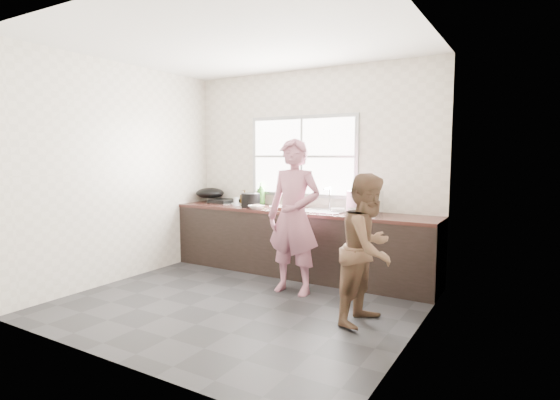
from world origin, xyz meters
The scene contains 30 objects.
floor centered at (0.00, 0.00, -0.01)m, with size 3.60×3.20×0.01m, color #272729.
ceiling centered at (0.00, 0.00, 2.71)m, with size 3.60×3.20×0.01m, color silver.
wall_back centered at (0.00, 1.60, 1.35)m, with size 3.60×0.01×2.70m, color beige.
wall_left centered at (-1.80, 0.00, 1.35)m, with size 0.01×3.20×2.70m, color silver.
wall_right centered at (1.80, 0.00, 1.35)m, with size 0.01×3.20×2.70m, color beige.
wall_front centered at (0.00, -1.60, 1.35)m, with size 3.60×0.01×2.70m, color beige.
cabinet centered at (0.00, 1.29, 0.41)m, with size 3.60×0.62×0.82m, color black.
countertop centered at (0.00, 1.29, 0.84)m, with size 3.60×0.64×0.04m, color #331915.
sink centered at (0.35, 1.29, 0.86)m, with size 0.55×0.45×0.02m, color silver.
faucet centered at (0.35, 1.49, 1.01)m, with size 0.02×0.02×0.30m, color silver.
window_frame centered at (-0.10, 1.59, 1.55)m, with size 1.60×0.05×1.10m, color #9EA0A5.
window_glazing centered at (-0.10, 1.57, 1.55)m, with size 1.50×0.01×1.00m, color white.
woman centered at (0.32, 0.59, 0.82)m, with size 0.60×0.39×1.64m, color #B26B7F.
person_side centered at (1.35, 0.16, 0.70)m, with size 0.68×0.53×1.41m, color brown.
cutting_board centered at (-0.17, 1.27, 0.88)m, with size 0.41×0.41×0.04m, color #321C13.
cleaver centered at (-0.24, 1.15, 0.90)m, with size 0.19×0.09×0.01m, color #BABCC1.
bowl_mince centered at (-0.52, 1.08, 0.88)m, with size 0.20×0.20×0.05m, color white.
bowl_crabs centered at (0.81, 1.27, 0.89)m, with size 0.18×0.18×0.06m, color white.
bowl_held centered at (0.55, 1.30, 0.89)m, with size 0.21×0.21×0.07m, color silver.
black_pot centered at (-0.72, 1.24, 0.95)m, with size 0.26×0.26×0.19m, color black.
plate_food centered at (-1.04, 1.39, 0.87)m, with size 0.20×0.20×0.02m, color silver.
bottle_green centered at (-0.74, 1.52, 1.02)m, with size 0.13×0.13×0.33m, color #357927.
bottle_brown_tall centered at (-0.94, 1.41, 0.96)m, with size 0.09×0.09×0.19m, color #473111.
bottle_brown_short centered at (-0.78, 1.52, 0.94)m, with size 0.13×0.13×0.17m, color #402D10.
glass_jar centered at (-1.03, 1.32, 0.91)m, with size 0.08×0.08×0.11m, color silver.
burner centered at (-1.33, 1.44, 0.89)m, with size 0.35×0.35×0.05m, color black.
wok centered at (-1.57, 1.40, 1.00)m, with size 0.42×0.42×0.16m, color black.
dish_rack centered at (0.88, 1.36, 1.00)m, with size 0.37×0.26×0.28m, color silver.
pot_lid_left centered at (-1.16, 1.36, 0.87)m, with size 0.26×0.26×0.01m, color #B6B7BD.
pot_lid_right centered at (-0.89, 1.27, 0.87)m, with size 0.28×0.28×0.01m, color silver.
Camera 1 is at (2.67, -3.68, 1.58)m, focal length 28.00 mm.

